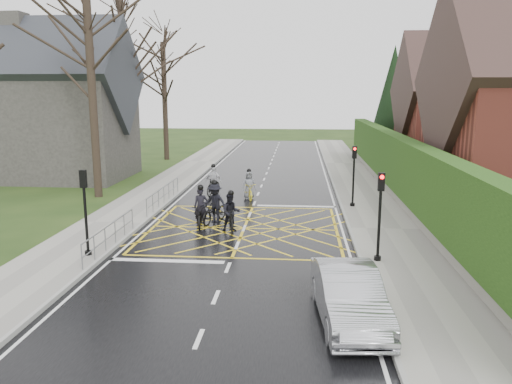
# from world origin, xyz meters

# --- Properties ---
(ground) EXTENTS (120.00, 120.00, 0.00)m
(ground) POSITION_xyz_m (0.00, 0.00, 0.00)
(ground) COLOR black
(ground) RESTS_ON ground
(road) EXTENTS (9.00, 80.00, 0.01)m
(road) POSITION_xyz_m (0.00, 0.00, 0.01)
(road) COLOR black
(road) RESTS_ON ground
(sidewalk_right) EXTENTS (3.00, 80.00, 0.15)m
(sidewalk_right) POSITION_xyz_m (6.00, 0.00, 0.07)
(sidewalk_right) COLOR gray
(sidewalk_right) RESTS_ON ground
(sidewalk_left) EXTENTS (3.00, 80.00, 0.15)m
(sidewalk_left) POSITION_xyz_m (-6.00, 0.00, 0.07)
(sidewalk_left) COLOR gray
(sidewalk_left) RESTS_ON ground
(stone_wall) EXTENTS (0.50, 38.00, 0.70)m
(stone_wall) POSITION_xyz_m (7.75, 6.00, 0.35)
(stone_wall) COLOR slate
(stone_wall) RESTS_ON ground
(hedge) EXTENTS (0.90, 38.00, 2.80)m
(hedge) POSITION_xyz_m (7.75, 6.00, 2.10)
(hedge) COLOR #17360E
(hedge) RESTS_ON stone_wall
(house_far) EXTENTS (9.80, 8.80, 10.30)m
(house_far) POSITION_xyz_m (14.75, 18.00, 4.36)
(house_far) COLOR brown
(house_far) RESTS_ON ground
(conifer) EXTENTS (4.60, 4.60, 10.00)m
(conifer) POSITION_xyz_m (10.75, 26.00, 4.99)
(conifer) COLOR black
(conifer) RESTS_ON ground
(church) EXTENTS (8.80, 7.80, 11.00)m
(church) POSITION_xyz_m (-13.54, 12.00, 4.93)
(church) COLOR #2D2B28
(church) RESTS_ON ground
(tree_near) EXTENTS (9.24, 9.24, 11.44)m
(tree_near) POSITION_xyz_m (-9.00, 6.00, 7.91)
(tree_near) COLOR black
(tree_near) RESTS_ON ground
(tree_mid) EXTENTS (10.08, 10.08, 12.48)m
(tree_mid) POSITION_xyz_m (-10.00, 14.00, 8.63)
(tree_mid) COLOR black
(tree_mid) RESTS_ON ground
(tree_far) EXTENTS (8.40, 8.40, 10.40)m
(tree_far) POSITION_xyz_m (-9.30, 22.00, 7.19)
(tree_far) COLOR black
(tree_far) RESTS_ON ground
(railing_south) EXTENTS (0.05, 5.04, 1.03)m
(railing_south) POSITION_xyz_m (-4.65, -3.50, 0.78)
(railing_south) COLOR slate
(railing_south) RESTS_ON ground
(railing_north) EXTENTS (0.05, 6.04, 1.03)m
(railing_north) POSITION_xyz_m (-4.65, 4.00, 0.79)
(railing_north) COLOR slate
(railing_north) RESTS_ON ground
(traffic_light_ne) EXTENTS (0.24, 0.31, 3.21)m
(traffic_light_ne) POSITION_xyz_m (5.10, 4.20, 1.66)
(traffic_light_ne) COLOR black
(traffic_light_ne) RESTS_ON ground
(traffic_light_se) EXTENTS (0.24, 0.31, 3.21)m
(traffic_light_se) POSITION_xyz_m (5.10, -4.20, 1.66)
(traffic_light_se) COLOR black
(traffic_light_se) RESTS_ON ground
(traffic_light_sw) EXTENTS (0.24, 0.31, 3.21)m
(traffic_light_sw) POSITION_xyz_m (-5.10, -4.50, 1.66)
(traffic_light_sw) COLOR black
(traffic_light_sw) RESTS_ON ground
(cyclist_rear) EXTENTS (0.93, 2.01, 1.88)m
(cyclist_rear) POSITION_xyz_m (-1.95, 0.17, 0.61)
(cyclist_rear) COLOR black
(cyclist_rear) RESTS_ON ground
(cyclist_back) EXTENTS (0.91, 1.86, 1.80)m
(cyclist_back) POSITION_xyz_m (-0.50, -0.53, 0.68)
(cyclist_back) COLOR black
(cyclist_back) RESTS_ON ground
(cyclist_mid) EXTENTS (1.36, 2.15, 1.97)m
(cyclist_mid) POSITION_xyz_m (-1.43, 0.88, 0.72)
(cyclist_mid) COLOR black
(cyclist_mid) RESTS_ON ground
(cyclist_front) EXTENTS (1.05, 1.89, 1.82)m
(cyclist_front) POSITION_xyz_m (-2.55, 7.01, 0.67)
(cyclist_front) COLOR black
(cyclist_front) RESTS_ON ground
(cyclist_lead) EXTENTS (1.09, 1.86, 1.71)m
(cyclist_lead) POSITION_xyz_m (-0.40, 6.07, 0.59)
(cyclist_lead) COLOR gold
(cyclist_lead) RESTS_ON ground
(car) EXTENTS (1.91, 4.45, 1.42)m
(car) POSITION_xyz_m (3.68, -8.70, 0.71)
(car) COLOR #AAACB1
(car) RESTS_ON ground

